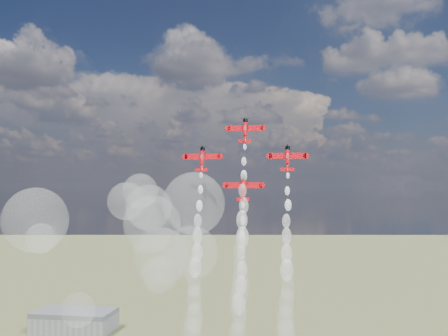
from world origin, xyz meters
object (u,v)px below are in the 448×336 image
at_px(plane_slot, 243,187).
at_px(plane_left, 202,159).
at_px(plane_lead, 245,130).
at_px(hangar, 74,320).
at_px(plane_right, 288,158).

bearing_deg(plane_slot, plane_left, 170.13).
xyz_separation_m(plane_lead, plane_slot, (0.00, -4.36, -17.01)).
bearing_deg(plane_lead, hangar, 127.90).
height_order(plane_lead, plane_slot, plane_lead).
height_order(plane_right, plane_slot, plane_right).
height_order(hangar, plane_right, plane_right).
bearing_deg(plane_lead, plane_left, -170.13).
height_order(plane_lead, plane_left, plane_lead).
relative_size(hangar, plane_right, 4.71).
bearing_deg(hangar, plane_slot, -52.81).
relative_size(plane_left, plane_right, 1.00).
bearing_deg(plane_right, plane_lead, 170.13).
xyz_separation_m(hangar, plane_right, (143.35, -170.18, 94.78)).
distance_m(plane_left, plane_slot, 15.31).
distance_m(plane_lead, plane_right, 15.31).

